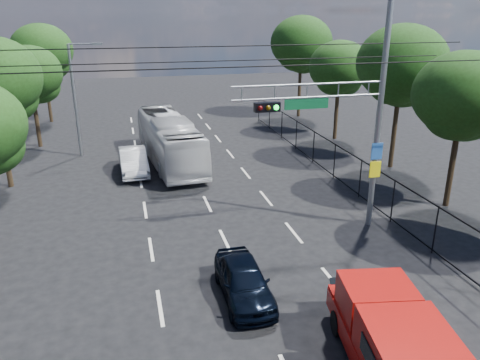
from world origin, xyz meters
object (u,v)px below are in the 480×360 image
object	(u,v)px
red_pickup	(393,341)
navy_hatchback	(244,280)
white_van	(133,161)
signal_mast	(353,108)
white_bus	(169,140)

from	to	relation	value
red_pickup	navy_hatchback	bearing A→B (deg)	122.55
navy_hatchback	white_van	size ratio (longest dim) A/B	0.87
signal_mast	red_pickup	world-z (taller)	signal_mast
navy_hatchback	white_bus	distance (m)	15.30
red_pickup	navy_hatchback	world-z (taller)	red_pickup
white_van	red_pickup	bearing A→B (deg)	-74.56
red_pickup	white_bus	xyz separation A→B (m)	(-3.50, 19.57, 0.34)
red_pickup	white_van	bearing A→B (deg)	107.69
red_pickup	navy_hatchback	size ratio (longest dim) A/B	1.53
signal_mast	red_pickup	xyz separation A→B (m)	(-2.80, -8.40, -4.15)
signal_mast	red_pickup	size ratio (longest dim) A/B	1.66
signal_mast	white_bus	xyz separation A→B (m)	(-6.30, 11.17, -3.81)
signal_mast	white_bus	distance (m)	13.38
navy_hatchback	white_van	xyz separation A→B (m)	(-3.02, 13.77, 0.07)
signal_mast	white_van	xyz separation A→B (m)	(-8.57, 9.68, -4.54)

